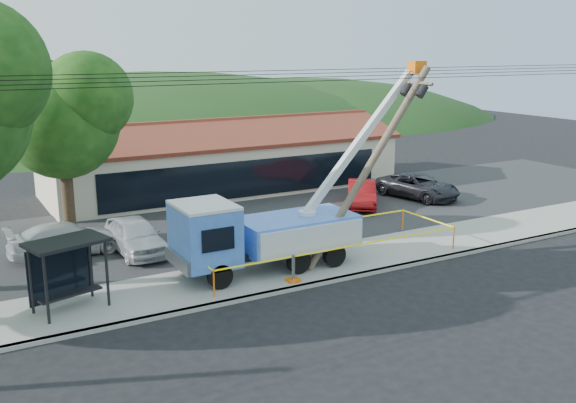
# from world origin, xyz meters

# --- Properties ---
(ground) EXTENTS (120.00, 120.00, 0.00)m
(ground) POSITION_xyz_m (0.00, 0.00, 0.00)
(ground) COLOR black
(ground) RESTS_ON ground
(curb) EXTENTS (60.00, 0.25, 0.15)m
(curb) POSITION_xyz_m (0.00, 2.10, 0.07)
(curb) COLOR #A09F95
(curb) RESTS_ON ground
(sidewalk) EXTENTS (60.00, 4.00, 0.15)m
(sidewalk) POSITION_xyz_m (0.00, 4.00, 0.07)
(sidewalk) COLOR #A09F95
(sidewalk) RESTS_ON ground
(parking_lot) EXTENTS (60.00, 12.00, 0.10)m
(parking_lot) POSITION_xyz_m (0.00, 12.00, 0.05)
(parking_lot) COLOR #28282B
(parking_lot) RESTS_ON ground
(strip_mall) EXTENTS (22.50, 8.53, 4.67)m
(strip_mall) POSITION_xyz_m (4.00, 19.98, 1.88)
(strip_mall) COLOR beige
(strip_mall) RESTS_ON ground
(tree_lot) EXTENTS (6.30, 5.60, 8.94)m
(tree_lot) POSITION_xyz_m (-7.00, 13.00, 6.21)
(tree_lot) COLOR #332316
(tree_lot) RESTS_ON ground
(hill_center) EXTENTS (89.60, 64.00, 32.00)m
(hill_center) POSITION_xyz_m (10.00, 55.00, 0.00)
(hill_center) COLOR #203D16
(hill_center) RESTS_ON ground
(hill_east) EXTENTS (72.80, 52.00, 26.00)m
(hill_east) POSITION_xyz_m (30.00, 55.00, 0.00)
(hill_east) COLOR #203D16
(hill_east) RESTS_ON ground
(utility_truck) EXTENTS (11.58, 4.15, 8.33)m
(utility_truck) POSITION_xyz_m (-1.04, 4.43, 1.80)
(utility_truck) COLOR black
(utility_truck) RESTS_ON ground
(leaning_pole) EXTENTS (6.11, 1.81, 8.26)m
(leaning_pole) POSITION_xyz_m (3.88, 3.54, 4.60)
(leaning_pole) COLOR #4F4433
(leaning_pole) RESTS_ON ground
(bus_shelter) EXTENTS (2.94, 2.24, 2.52)m
(bus_shelter) POSITION_xyz_m (-8.80, 4.19, 1.99)
(bus_shelter) COLOR black
(bus_shelter) RESTS_ON ground
(caution_tape) EXTENTS (11.79, 3.65, 1.06)m
(caution_tape) POSITION_xyz_m (1.90, 4.43, 0.94)
(caution_tape) COLOR orange
(caution_tape) RESTS_ON ground
(car_silver) EXTENTS (1.99, 4.70, 1.59)m
(car_silver) POSITION_xyz_m (-4.89, 9.34, 0.00)
(car_silver) COLOR silver
(car_silver) RESTS_ON ground
(car_red) EXTENTS (3.83, 4.58, 1.48)m
(car_red) POSITION_xyz_m (8.99, 11.43, 0.00)
(car_red) COLOR maroon
(car_red) RESTS_ON ground
(car_white) EXTENTS (5.03, 2.13, 1.45)m
(car_white) POSITION_xyz_m (-7.63, 10.54, 0.00)
(car_white) COLOR silver
(car_white) RESTS_ON ground
(car_dark) EXTENTS (3.50, 5.67, 1.47)m
(car_dark) POSITION_xyz_m (13.23, 11.47, 0.00)
(car_dark) COLOR black
(car_dark) RESTS_ON ground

